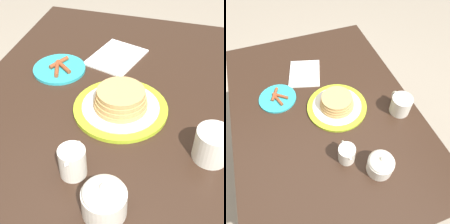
% 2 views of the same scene
% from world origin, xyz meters
% --- Properties ---
extents(dining_table, '(1.16, 0.81, 0.75)m').
position_xyz_m(dining_table, '(0.00, 0.00, 0.61)').
color(dining_table, '#332116').
rests_on(dining_table, ground_plane).
extents(pancake_plate, '(0.27, 0.27, 0.07)m').
position_xyz_m(pancake_plate, '(-0.02, -0.06, 0.78)').
color(pancake_plate, '#AAC628').
rests_on(pancake_plate, dining_table).
extents(side_plate_bacon, '(0.17, 0.17, 0.02)m').
position_xyz_m(side_plate_bacon, '(0.12, 0.19, 0.76)').
color(side_plate_bacon, '#2DADBC').
rests_on(side_plate_bacon, dining_table).
extents(coffee_mug, '(0.12, 0.09, 0.08)m').
position_xyz_m(coffee_mug, '(-0.13, -0.32, 0.80)').
color(coffee_mug, silver).
rests_on(coffee_mug, dining_table).
extents(creamer_pitcher, '(0.10, 0.06, 0.08)m').
position_xyz_m(creamer_pitcher, '(-0.27, -0.01, 0.80)').
color(creamer_pitcher, silver).
rests_on(creamer_pitcher, dining_table).
extents(sugar_bowl, '(0.10, 0.10, 0.09)m').
position_xyz_m(sugar_bowl, '(-0.35, -0.11, 0.80)').
color(sugar_bowl, silver).
rests_on(sugar_bowl, dining_table).
extents(napkin, '(0.23, 0.20, 0.01)m').
position_xyz_m(napkin, '(0.25, 0.02, 0.76)').
color(napkin, white).
rests_on(napkin, dining_table).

